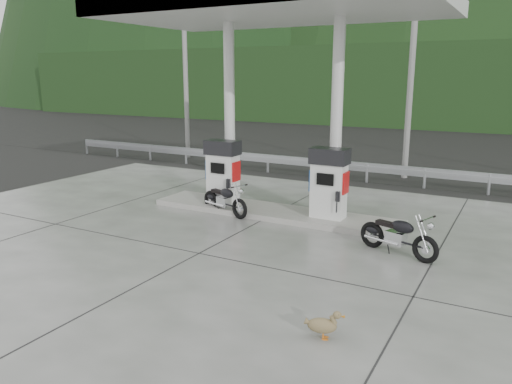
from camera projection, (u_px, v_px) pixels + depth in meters
The scene contains 17 objects.
ground at pixel (224, 241), 11.58m from camera, with size 160.00×160.00×0.00m, color black.
forecourt_apron at pixel (224, 241), 11.58m from camera, with size 18.00×14.00×0.02m, color slate.
pump_island at pixel (273, 212), 13.69m from camera, with size 7.00×1.40×0.15m, color gray.
gas_pump_left at pixel (223, 172), 14.22m from camera, with size 0.95×0.55×1.80m, color white, non-canonical shape.
gas_pump_right at pixel (329, 183), 12.72m from camera, with size 0.95×0.55×1.80m, color white, non-canonical shape.
canopy_column_left at pixel (230, 114), 14.20m from camera, with size 0.30×0.30×5.00m, color silver.
canopy_column_right at pixel (336, 119), 12.70m from camera, with size 0.30×0.30×5.00m, color silver.
canopy_roof at pixel (274, 9), 12.49m from camera, with size 8.50×5.00×0.40m, color white.
guardrail at pixel (341, 161), 18.25m from camera, with size 26.00×0.16×1.42m, color #A4A7AC, non-canonical shape.
road at pixel (367, 165), 21.40m from camera, with size 60.00×7.00×0.01m, color black.
utility_pole_a at pixel (185, 70), 22.52m from camera, with size 0.22×0.22×8.00m, color gray.
utility_pole_b at pixel (412, 68), 17.84m from camera, with size 0.22×0.22×8.00m, color gray.
tree_band at pixel (442, 86), 36.51m from camera, with size 80.00×6.00×6.00m, color black.
forested_hills at pixel (479, 106), 62.80m from camera, with size 100.00×40.00×140.00m, color black, non-canonical shape.
motorcycle_left at pixel (225, 200), 13.67m from camera, with size 1.68×0.53×0.80m, color black, non-canonical shape.
motorcycle_right at pixel (398, 236), 10.56m from camera, with size 1.75×0.55×0.83m, color black, non-canonical shape.
duck at pixel (322, 326), 7.23m from camera, with size 0.53×0.15×0.38m, color brown, non-canonical shape.
Camera 1 is at (5.95, -9.30, 3.75)m, focal length 35.00 mm.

